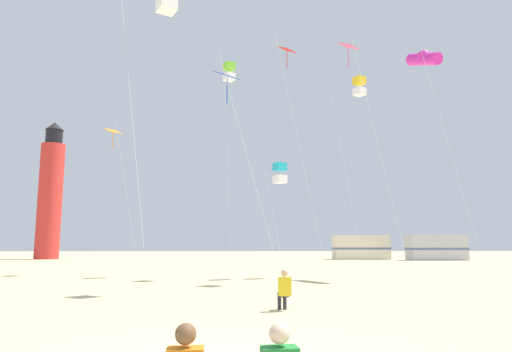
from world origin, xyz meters
name	(u,v)px	position (x,y,z in m)	size (l,w,h in m)	color
kite_flyer_standing	(284,289)	(1.64, 5.93, 0.61)	(0.38, 0.53, 1.16)	yellow
kite_diamond_scarlet	(288,60)	(3.18, 18.12, 12.52)	(2.82, 2.58, 13.43)	silver
kite_box_lime	(229,72)	(-0.34, 20.33, 12.58)	(0.82, 0.82, 13.18)	silver
kite_box_cyan	(280,173)	(2.60, 17.85, 5.76)	(1.26, 1.26, 6.34)	silver
kite_diamond_orange	(114,137)	(-7.68, 21.47, 8.62)	(2.41, 2.48, 9.20)	silver
kite_diamond_rainbow	(351,56)	(6.11, 15.10, 11.53)	(3.19, 3.18, 12.35)	silver
kite_tube_magenta	(424,59)	(10.94, 17.39, 12.42)	(3.35, 3.48, 13.13)	silver
kite_diamond_blue	(229,83)	(-0.10, 10.74, 8.40)	(2.91, 2.91, 8.96)	silver
kite_box_gold	(359,87)	(7.65, 19.27, 11.35)	(2.11, 2.21, 11.95)	silver
lighthouse_distant	(50,194)	(-22.72, 48.98, 7.84)	(2.80, 2.80, 16.80)	red
rv_van_cream	(361,247)	(14.61, 46.42, 1.39)	(6.52, 2.58, 2.80)	beige
rv_van_silver	(436,248)	(22.38, 43.68, 1.39)	(6.51, 2.53, 2.80)	#B7BABF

